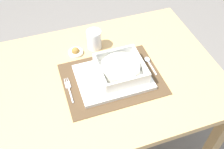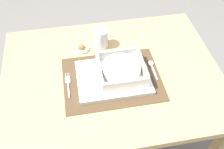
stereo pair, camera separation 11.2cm
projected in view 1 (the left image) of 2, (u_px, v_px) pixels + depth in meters
The scene contains 11 objects.
ground_plane at pixel (111, 149), 1.71m from camera, with size 6.00×6.00×0.00m, color slate.
dining_table at pixel (111, 88), 1.25m from camera, with size 0.97×0.74×0.73m.
placemat at pixel (112, 79), 1.14m from camera, with size 0.42×0.32×0.00m, color #4C3823.
serving_plate at pixel (112, 77), 1.14m from camera, with size 0.31×0.24×0.02m, color white.
porridge_bowl at pixel (121, 69), 1.13m from camera, with size 0.19×0.19×0.06m.
fork at pixel (69, 88), 1.10m from camera, with size 0.02×0.14×0.00m.
spoon at pixel (148, 61), 1.21m from camera, with size 0.02×0.12×0.01m.
butter_knife at pixel (147, 72), 1.17m from camera, with size 0.01×0.13×0.01m.
bread_knife at pixel (143, 73), 1.16m from camera, with size 0.01×0.13×0.01m.
drinking_glass at pixel (94, 40), 1.25m from camera, with size 0.07×0.07×0.09m.
condiment_saucer at pixel (76, 52), 1.25m from camera, with size 0.07×0.07×0.04m.
Camera 1 is at (-0.25, -0.75, 1.59)m, focal length 42.35 mm.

